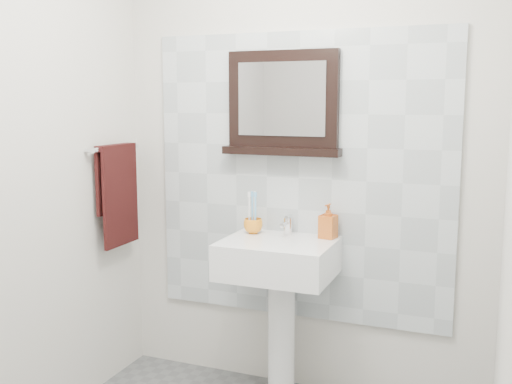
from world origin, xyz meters
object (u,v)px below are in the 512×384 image
(hand_towel, at_px, (118,187))
(pedestal_sink, at_px, (279,276))
(soap_dispenser, at_px, (328,221))
(toothbrush_cup, at_px, (253,226))
(framed_mirror, at_px, (283,106))

(hand_towel, bearing_deg, pedestal_sink, 3.78)
(soap_dispenser, bearing_deg, pedestal_sink, -138.53)
(toothbrush_cup, bearing_deg, soap_dispenser, 5.48)
(toothbrush_cup, height_order, framed_mirror, framed_mirror)
(pedestal_sink, relative_size, soap_dispenser, 5.46)
(toothbrush_cup, xyz_separation_m, hand_towel, (-0.73, -0.16, 0.19))
(pedestal_sink, distance_m, hand_towel, 1.00)
(toothbrush_cup, xyz_separation_m, framed_mirror, (0.13, 0.09, 0.63))
(pedestal_sink, height_order, toothbrush_cup, pedestal_sink)
(pedestal_sink, relative_size, toothbrush_cup, 9.66)
(soap_dispenser, distance_m, hand_towel, 1.15)
(toothbrush_cup, relative_size, hand_towel, 0.18)
(framed_mirror, xyz_separation_m, hand_towel, (-0.86, -0.25, -0.44))
(soap_dispenser, height_order, hand_towel, hand_towel)
(framed_mirror, bearing_deg, pedestal_sink, -75.19)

